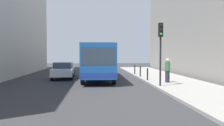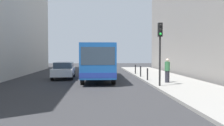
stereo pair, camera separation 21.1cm
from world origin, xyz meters
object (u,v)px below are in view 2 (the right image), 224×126
object	(u,v)px
bollard_far	(135,69)
pedestrian_near_signal	(167,71)
bus	(98,60)
car_beside_bus	(64,70)
traffic_light	(160,42)
car_behind_bus	(100,64)
bollard_near	(147,74)
bollard_mid	(141,71)

from	to	relation	value
bollard_far	pedestrian_near_signal	world-z (taller)	pedestrian_near_signal
bus	car_beside_bus	bearing A→B (deg)	-7.94
traffic_light	pedestrian_near_signal	distance (m)	2.89
bollard_far	car_beside_bus	bearing A→B (deg)	-156.86
car_behind_bus	pedestrian_near_signal	size ratio (longest dim) A/B	2.54
bollard_near	pedestrian_near_signal	size ratio (longest dim) A/B	0.54
car_beside_bus	bollard_mid	xyz separation A→B (m)	(7.00, -0.09, -0.16)
bus	bollard_far	distance (m)	5.31
traffic_light	pedestrian_near_signal	xyz separation A→B (m)	(1.03, 1.84, -1.98)
pedestrian_near_signal	bollard_far	bearing A→B (deg)	128.41
bollard_mid	bus	bearing A→B (deg)	-174.75
bollard_far	pedestrian_near_signal	xyz separation A→B (m)	(1.13, -7.76, 0.40)
traffic_light	bollard_far	distance (m)	9.89
car_beside_bus	pedestrian_near_signal	xyz separation A→B (m)	(8.12, -4.77, 0.24)
car_behind_bus	bollard_near	bearing A→B (deg)	105.00
traffic_light	pedestrian_near_signal	world-z (taller)	traffic_light
car_beside_bus	traffic_light	size ratio (longest dim) A/B	1.09
car_beside_bus	bollard_near	distance (m)	7.68
car_beside_bus	bollard_near	xyz separation A→B (m)	(7.00, -3.17, -0.16)
bollard_near	bollard_mid	size ratio (longest dim) A/B	1.00
car_beside_bus	car_behind_bus	distance (m)	11.93
bollard_far	pedestrian_near_signal	bearing A→B (deg)	-81.74
car_behind_bus	pedestrian_near_signal	xyz separation A→B (m)	(4.67, -16.19, 0.24)
bollard_near	bollard_far	xyz separation A→B (m)	(0.00, 6.16, 0.00)
bollard_mid	traffic_light	bearing A→B (deg)	-89.12
car_behind_bus	bollard_near	size ratio (longest dim) A/B	4.67
car_beside_bus	bollard_near	world-z (taller)	car_beside_bus
traffic_light	car_behind_bus	bearing A→B (deg)	101.44
car_beside_bus	car_behind_bus	bearing A→B (deg)	-108.94
car_beside_bus	bollard_far	world-z (taller)	car_beside_bus
car_behind_bus	bus	bearing A→B (deg)	89.64
car_beside_bus	bollard_near	bearing A→B (deg)	153.51
bus	car_behind_bus	world-z (taller)	bus
bus	traffic_light	distance (m)	7.45
traffic_light	bollard_near	bearing A→B (deg)	91.67
traffic_light	bollard_near	xyz separation A→B (m)	(-0.10, 3.44, -2.38)
traffic_light	bollard_far	bearing A→B (deg)	90.60
traffic_light	bollard_near	distance (m)	4.18
car_behind_bus	traffic_light	world-z (taller)	traffic_light
car_beside_bus	bollard_mid	size ratio (longest dim) A/B	4.70
car_behind_bus	pedestrian_near_signal	world-z (taller)	pedestrian_near_signal
bollard_far	bus	bearing A→B (deg)	-138.59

